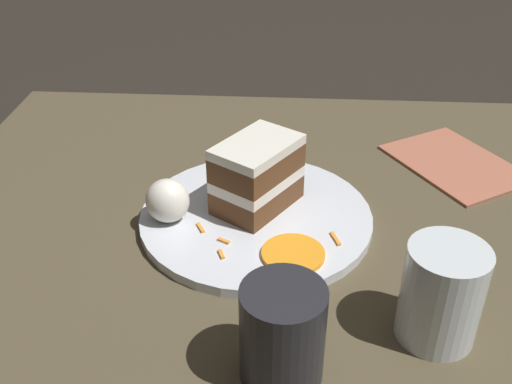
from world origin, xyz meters
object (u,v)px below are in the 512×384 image
(cake_slice, at_px, (257,174))
(cream_dollop, at_px, (168,201))
(orange_garnish, at_px, (295,254))
(menu_card, at_px, (455,163))
(coffee_mug, at_px, (282,330))
(drinking_glass, at_px, (440,300))
(plate, at_px, (256,217))

(cake_slice, relative_size, cream_dollop, 2.32)
(cake_slice, bearing_deg, cream_dollop, -125.81)
(orange_garnish, distance_m, menu_card, 0.33)
(menu_card, bearing_deg, coffee_mug, 27.27)
(orange_garnish, bearing_deg, cake_slice, 116.10)
(drinking_glass, distance_m, coffee_mug, 0.15)
(plate, xyz_separation_m, orange_garnish, (0.05, -0.08, 0.01))
(cream_dollop, relative_size, coffee_mug, 0.57)
(plate, height_order, menu_card, plate)
(cream_dollop, bearing_deg, menu_card, 25.26)
(plate, height_order, drinking_glass, drinking_glass)
(coffee_mug, bearing_deg, menu_card, 58.70)
(cream_dollop, bearing_deg, drinking_glass, -28.55)
(orange_garnish, bearing_deg, plate, 121.26)
(orange_garnish, height_order, drinking_glass, drinking_glass)
(cake_slice, height_order, coffee_mug, cake_slice)
(drinking_glass, xyz_separation_m, coffee_mug, (-0.14, -0.06, 0.01))
(drinking_glass, bearing_deg, plate, 136.11)
(drinking_glass, bearing_deg, orange_garnish, 144.50)
(plate, height_order, orange_garnish, orange_garnish)
(orange_garnish, bearing_deg, coffee_mug, -94.19)
(cake_slice, bearing_deg, drinking_glass, -13.42)
(orange_garnish, distance_m, drinking_glass, 0.17)
(orange_garnish, relative_size, drinking_glass, 0.70)
(plate, height_order, cake_slice, cake_slice)
(plate, xyz_separation_m, coffee_mug, (0.04, -0.23, 0.04))
(cake_slice, relative_size, menu_card, 0.69)
(menu_card, bearing_deg, cream_dollop, -6.17)
(drinking_glass, relative_size, menu_card, 0.55)
(cake_slice, distance_m, orange_garnish, 0.12)
(menu_card, bearing_deg, drinking_glass, 43.12)
(coffee_mug, bearing_deg, drinking_glass, 21.32)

